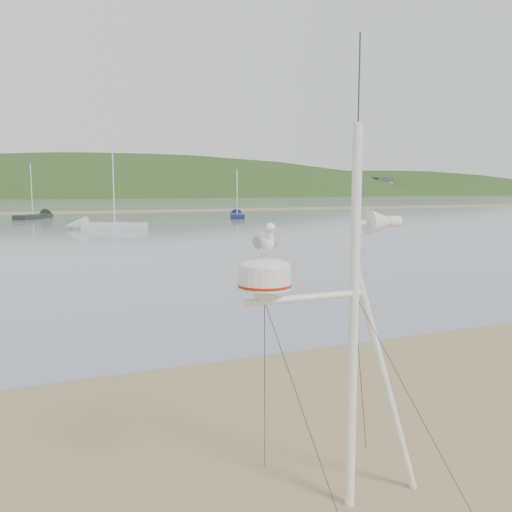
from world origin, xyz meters
name	(u,v)px	position (x,y,z in m)	size (l,w,h in m)	color
ground	(140,504)	(0.00, 0.00, 0.00)	(560.00, 560.00, 0.00)	#8A714F
water	(28,202)	(0.00, 132.00, 0.02)	(560.00, 256.00, 0.04)	gray
sandbar	(32,213)	(0.00, 70.00, 0.07)	(560.00, 7.00, 0.07)	#8A714F
hill_ridge	(76,243)	(18.52, 235.00, -19.70)	(620.00, 180.00, 80.00)	#203716
far_cottages	(36,186)	(3.00, 196.00, 4.00)	(294.40, 6.30, 8.00)	silver
mast_rig	(350,402)	(1.93, -0.90, 1.13)	(2.07, 2.21, 4.67)	silver
sailboat_dark_mid	(42,216)	(0.74, 56.85, 0.30)	(4.83, 5.90, 6.18)	black
sailboat_blue_far	(237,215)	(20.32, 49.84, 0.30)	(3.07, 5.72, 5.60)	#141B49
sailboat_white_near	(94,226)	(4.04, 38.63, 0.30)	(6.45, 4.08, 6.37)	silver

